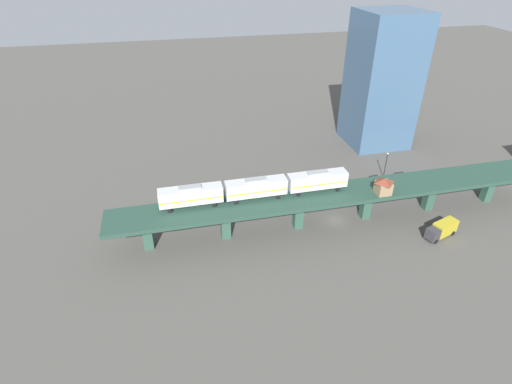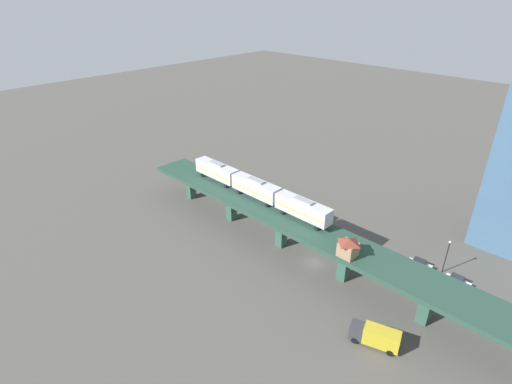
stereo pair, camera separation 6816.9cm
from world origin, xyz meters
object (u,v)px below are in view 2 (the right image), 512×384
(signal_hut, at_px, (348,247))
(delivery_truck, at_px, (375,336))
(street_car_red, at_px, (287,205))
(street_lamp, at_px, (447,254))
(street_car_silver, at_px, (419,264))
(subway_train, at_px, (256,188))
(street_car_white, at_px, (457,281))

(signal_hut, distance_m, delivery_truck, 14.46)
(street_car_red, height_order, street_lamp, street_lamp)
(street_car_silver, height_order, delivery_truck, delivery_truck)
(delivery_truck, height_order, street_lamp, street_lamp)
(subway_train, height_order, street_car_red, subway_train)
(signal_hut, bearing_deg, subway_train, -98.80)
(subway_train, height_order, street_lamp, subway_train)
(signal_hut, distance_m, street_car_white, 22.01)
(subway_train, xyz_separation_m, street_lamp, (-13.04, 35.95, -5.69))
(street_car_white, distance_m, street_car_silver, 6.89)
(street_car_silver, xyz_separation_m, street_lamp, (-2.04, 3.61, 3.17))
(subway_train, bearing_deg, signal_hut, 81.20)
(street_car_white, xyz_separation_m, delivery_truck, (22.14, -3.84, 0.82))
(signal_hut, height_order, street_lamp, signal_hut)
(street_car_white, bearing_deg, delivery_truck, -9.85)
(delivery_truck, relative_size, street_lamp, 1.09)
(subway_train, bearing_deg, street_car_white, 105.66)
(signal_hut, height_order, street_car_white, signal_hut)
(signal_hut, bearing_deg, street_car_white, 136.75)
(street_lamp, bearing_deg, street_car_red, -87.14)
(street_lamp, bearing_deg, street_car_white, 58.13)
(street_car_silver, height_order, street_car_red, same)
(street_car_silver, bearing_deg, subway_train, -71.21)
(street_car_white, height_order, street_car_silver, same)
(delivery_truck, bearing_deg, street_lamp, 178.66)
(signal_hut, bearing_deg, street_lamp, 147.63)
(subway_train, xyz_separation_m, street_car_white, (-11.00, 39.22, -8.86))
(subway_train, relative_size, delivery_truck, 4.93)
(street_car_red, relative_size, delivery_truck, 0.62)
(street_car_white, relative_size, delivery_truck, 0.58)
(signal_hut, xyz_separation_m, street_car_white, (-14.90, 14.02, -8.12))
(subway_train, relative_size, street_car_white, 8.45)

